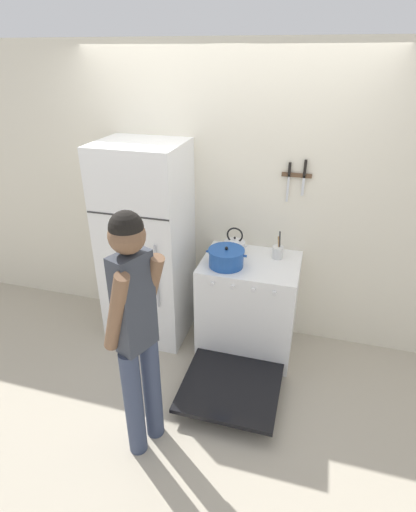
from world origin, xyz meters
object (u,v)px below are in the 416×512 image
dutch_oven_pot (226,258)px  refrigerator (147,245)px  stove_range (248,308)px  person (136,328)px  utensil_jar (278,252)px  tea_kettle (235,245)px

dutch_oven_pot → refrigerator: bearing=170.0°
stove_range → person: person is taller
stove_range → utensil_jar: (0.20, 0.17, 0.50)m
tea_kettle → stove_range: bearing=-44.3°
dutch_oven_pot → person: person is taller
tea_kettle → refrigerator: bearing=-171.3°
refrigerator → tea_kettle: refrigerator is taller
refrigerator → dutch_oven_pot: bearing=-10.0°
refrigerator → dutch_oven_pot: (0.76, -0.13, 0.05)m
dutch_oven_pot → tea_kettle: size_ratio=1.42×
person → dutch_oven_pot: bearing=6.3°
stove_range → utensil_jar: bearing=40.1°
tea_kettle → utensil_jar: utensil_jar is taller
person → refrigerator: bearing=42.8°
dutch_oven_pot → tea_kettle: (0.01, 0.25, -0.00)m
utensil_jar → person: size_ratio=0.14×
stove_range → person: size_ratio=0.78×
stove_range → tea_kettle: 0.57m
refrigerator → stove_range: size_ratio=1.35×
stove_range → dutch_oven_pot: 0.56m
refrigerator → tea_kettle: (0.77, 0.12, 0.05)m
stove_range → refrigerator: bearing=177.2°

